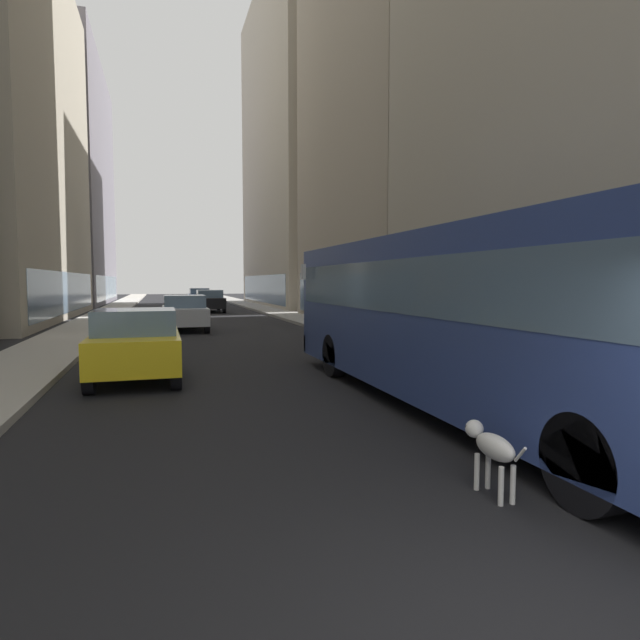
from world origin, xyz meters
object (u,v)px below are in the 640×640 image
object	(u,v)px
transit_bus	(458,308)
car_silver_sedan	(184,312)
car_blue_hatchback	(199,297)
dalmatian_dog	(491,447)
car_black_suv	(209,301)
car_yellow_taxi	(136,344)

from	to	relation	value
transit_bus	car_silver_sedan	distance (m)	17.30
car_blue_hatchback	dalmatian_dog	world-z (taller)	car_blue_hatchback
car_black_suv	car_yellow_taxi	distance (m)	26.93
transit_bus	car_yellow_taxi	distance (m)	7.27
car_blue_hatchback	car_silver_sedan	bearing A→B (deg)	-95.47
car_black_suv	car_silver_sedan	bearing A→B (deg)	-99.48
car_blue_hatchback	car_yellow_taxi	world-z (taller)	same
car_black_suv	car_blue_hatchback	bearing A→B (deg)	90.00
car_silver_sedan	dalmatian_dog	size ratio (longest dim) A/B	4.83
transit_bus	dalmatian_dog	distance (m)	4.10
car_silver_sedan	car_black_suv	size ratio (longest dim) A/B	0.99
car_yellow_taxi	car_black_suv	bearing A→B (deg)	81.46
car_silver_sedan	car_black_suv	bearing A→B (deg)	80.52
car_silver_sedan	dalmatian_dog	distance (m)	20.43
transit_bus	dalmatian_dog	bearing A→B (deg)	-116.44
car_silver_sedan	car_yellow_taxi	size ratio (longest dim) A/B	1.19
car_silver_sedan	car_black_suv	xyz separation A→B (m)	(2.40, 14.37, -0.00)
car_black_suv	car_yellow_taxi	size ratio (longest dim) A/B	1.19
transit_bus	dalmatian_dog	world-z (taller)	transit_bus
transit_bus	car_blue_hatchback	world-z (taller)	transit_bus
car_black_suv	dalmatian_dog	bearing A→B (deg)	-90.23
car_black_suv	car_yellow_taxi	world-z (taller)	same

